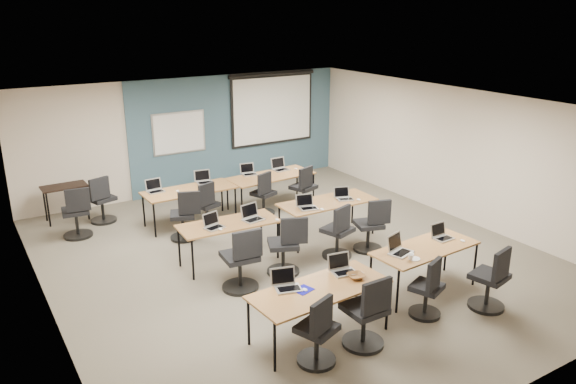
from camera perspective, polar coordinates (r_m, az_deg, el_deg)
floor at (r=10.07m, az=0.36°, el=-6.51°), size 8.00×9.00×0.02m
ceiling at (r=9.27m, az=0.39°, el=8.82°), size 8.00×9.00×0.02m
wall_back at (r=13.48m, az=-9.90°, el=5.72°), size 8.00×0.04×2.70m
wall_front at (r=6.52m, az=22.22°, el=-9.41°), size 8.00×0.04×2.70m
wall_left at (r=8.30m, az=-23.75°, el=-3.62°), size 0.04×9.00×2.70m
wall_right at (r=12.12m, az=16.64°, el=3.80°), size 0.04×9.00×2.70m
blue_accent_panel at (r=13.96m, az=-5.08°, el=6.35°), size 5.50×0.04×2.70m
whiteboard at (r=13.29m, az=-11.01°, el=5.91°), size 1.28×0.03×0.98m
projector_screen at (r=14.25m, az=-1.58°, el=8.85°), size 2.40×0.10×1.82m
training_table_front_left at (r=7.48m, az=3.27°, el=-10.01°), size 1.90×0.79×0.73m
training_table_front_right at (r=8.90m, az=13.77°, el=-5.74°), size 1.74×0.73×0.73m
training_table_mid_left at (r=9.63m, az=-6.05°, el=-3.41°), size 1.71×0.71×0.73m
training_table_mid_right at (r=10.64m, az=4.04°, el=-1.17°), size 1.86×0.78×0.73m
training_table_back_left at (r=11.48m, az=-9.99°, el=0.05°), size 1.85×0.77×0.73m
training_table_back_right at (r=12.26m, az=-1.75°, el=1.53°), size 1.92×0.80×0.73m
laptop_0 at (r=7.42m, az=-0.18°, el=-9.29°), size 0.33×0.28×0.25m
mouse_0 at (r=7.39m, az=1.74°, el=-9.89°), size 0.07×0.10×0.03m
task_chair_0 at (r=7.09m, az=3.04°, el=-14.40°), size 0.52×0.49×0.98m
laptop_1 at (r=7.87m, az=5.54°, el=-7.68°), size 0.33×0.28×0.25m
mouse_1 at (r=7.87m, az=7.45°, el=-8.17°), size 0.09×0.12×0.04m
task_chair_1 at (r=7.47m, az=8.01°, el=-12.51°), size 0.55×0.55×1.03m
laptop_2 at (r=8.59m, az=11.19°, el=-5.63°), size 0.36×0.30×0.27m
mouse_2 at (r=8.59m, az=12.43°, el=-6.11°), size 0.07×0.10×0.04m
task_chair_2 at (r=8.30m, az=14.02°, el=-9.88°), size 0.48×0.46×0.95m
laptop_3 at (r=9.25m, az=15.34°, el=-4.22°), size 0.31×0.26×0.23m
mouse_3 at (r=9.24m, az=17.32°, el=-4.75°), size 0.08×0.10×0.03m
task_chair_3 at (r=8.75m, az=19.93°, el=-8.72°), size 0.53×0.53×1.01m
laptop_4 at (r=9.43m, az=-7.63°, el=-3.25°), size 0.31×0.27×0.24m
mouse_4 at (r=9.34m, az=-6.89°, el=-3.76°), size 0.09×0.11×0.03m
task_chair_4 at (r=8.79m, az=-4.72°, el=-7.32°), size 0.58×0.58×1.05m
laptop_5 at (r=9.71m, az=-3.69°, el=-2.44°), size 0.35×0.29×0.26m
mouse_5 at (r=9.68m, az=-1.11°, el=-2.82°), size 0.06×0.09×0.03m
task_chair_5 at (r=9.27m, az=-0.22°, el=-5.92°), size 0.58×0.55×1.02m
laptop_6 at (r=10.23m, az=1.94°, el=-1.33°), size 0.33×0.28×0.25m
mouse_6 at (r=10.18m, az=3.48°, el=-1.75°), size 0.08×0.11×0.04m
task_chair_6 at (r=9.89m, az=5.14°, el=-4.45°), size 0.54×0.53×1.01m
laptop_7 at (r=10.76m, az=5.69°, el=-0.43°), size 0.30×0.26×0.23m
mouse_7 at (r=10.75m, az=7.19°, el=-0.77°), size 0.06×0.10×0.03m
task_chair_7 at (r=10.24m, az=8.42°, el=-3.78°), size 0.54×0.52×1.00m
laptop_8 at (r=11.45m, az=-13.37°, el=0.34°), size 0.33×0.28×0.25m
mouse_8 at (r=11.38m, az=-11.15°, el=0.11°), size 0.07×0.10×0.03m
task_chair_8 at (r=10.79m, az=-10.46°, el=-2.75°), size 0.53×0.51×0.99m
laptop_9 at (r=11.85m, az=-8.53°, el=1.25°), size 0.34×0.29×0.25m
mouse_9 at (r=11.66m, az=-7.71°, el=0.74°), size 0.07×0.10×0.03m
task_chair_9 at (r=11.33m, az=-8.25°, el=-1.67°), size 0.49×0.47×0.96m
laptop_10 at (r=12.32m, az=-4.01°, el=2.06°), size 0.31×0.27×0.24m
mouse_10 at (r=12.20m, az=-2.31°, el=1.69°), size 0.07×0.10×0.03m
task_chair_10 at (r=11.88m, az=-2.47°, el=-0.52°), size 0.51×0.48×0.97m
laptop_11 at (r=12.64m, az=-0.82°, el=2.56°), size 0.35×0.30×0.26m
mouse_11 at (r=12.71m, az=0.81°, el=2.39°), size 0.07×0.10×0.03m
task_chair_11 at (r=12.14m, az=1.63°, el=0.01°), size 0.55×0.53×1.01m
blue_mousepad at (r=7.40m, az=1.56°, el=-9.90°), size 0.29×0.26×0.01m
snack_bowl at (r=7.74m, az=6.93°, el=-8.48°), size 0.28×0.28×0.06m
snack_plate at (r=8.44m, az=12.73°, el=-6.63°), size 0.19×0.19×0.01m
coffee_cup at (r=8.38m, az=12.36°, el=-6.49°), size 0.09×0.09×0.07m
utility_table at (r=12.37m, az=-21.76°, el=0.15°), size 0.88×0.49×0.75m
spare_chair_a at (r=12.06m, az=-18.39°, el=-1.10°), size 0.54×0.52×1.00m
spare_chair_b at (r=11.44m, az=-20.65°, el=-2.35°), size 0.55×0.55×1.02m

